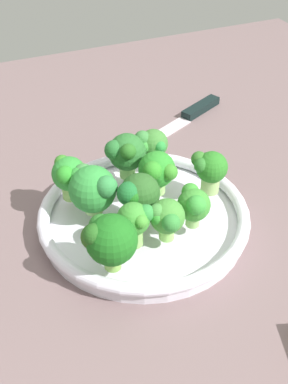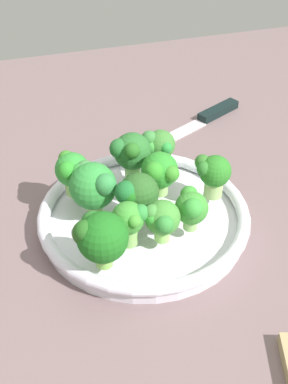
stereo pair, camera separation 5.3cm
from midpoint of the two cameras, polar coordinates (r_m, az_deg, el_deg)
name	(u,v)px [view 1 (the left image)]	position (r cm, az deg, el deg)	size (l,w,h in cm)	color
ground_plane	(164,226)	(74.19, 0.19, -3.97)	(130.00, 130.00, 2.50)	#725C5D
bowl	(144,217)	(71.31, -2.14, -2.96)	(29.85, 29.85, 3.22)	white
broccoli_floret_0	(194,204)	(65.55, 3.34, -1.47)	(4.42, 5.31, 5.81)	#8FC36B
broccoli_floret_1	(125,152)	(73.98, -4.18, 4.46)	(6.24, 6.47, 7.13)	#89C767
broccoli_floret_2	(166,218)	(63.23, 0.14, -2.99)	(4.72, 5.31, 5.96)	#93DB64
broccoli_floret_3	(209,168)	(71.64, 5.23, 2.71)	(5.04, 4.55, 6.48)	#A1C773
broccoli_floret_4	(70,174)	(70.93, -10.55, 1.91)	(5.10, 5.23, 6.57)	#89BB5A
broccoli_floret_5	(135,221)	(62.64, -3.46, -3.36)	(4.79, 4.63, 6.26)	#80B95B
broccoli_floret_6	(159,171)	(70.69, -0.50, 2.37)	(5.69, 5.86, 6.61)	#8FC266
broccoli_floret_7	(152,144)	(76.77, -1.13, 5.36)	(5.24, 5.00, 6.14)	#9DDA64
broccoli_floret_8	(108,239)	(59.39, -6.67, -5.38)	(6.58, 6.26, 7.65)	#84BE52
broccoli_floret_9	(138,194)	(66.10, -3.00, -0.35)	(6.09, 5.38, 6.90)	#9FCE65
broccoli_floret_10	(92,188)	(68.16, -8.13, 0.42)	(6.52, 7.60, 7.08)	#90BE6A
knife	(186,118)	(96.77, 3.15, 8.38)	(25.06, 13.58, 1.50)	silver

